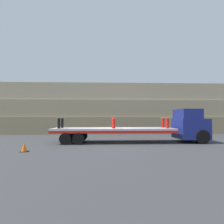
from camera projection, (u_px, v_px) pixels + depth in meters
ground_plane at (114, 142)px, 14.66m from camera, size 120.00×120.00×0.00m
rock_cliff at (111, 109)px, 23.39m from camera, size 60.00×3.30×6.52m
truck_cab at (191, 125)px, 14.95m from camera, size 2.33×2.64×2.80m
flatbed_trailer at (106, 131)px, 14.67m from camera, size 10.03×2.59×1.21m
fire_hydrant_black_near_0 at (59, 123)px, 14.00m from camera, size 0.28×0.53×0.86m
fire_hydrant_black_far_0 at (62, 123)px, 15.09m from camera, size 0.28×0.53×0.86m
fire_hydrant_red_near_1 at (114, 123)px, 14.16m from camera, size 0.28×0.53×0.86m
fire_hydrant_red_far_1 at (113, 123)px, 15.26m from camera, size 0.28×0.53×0.86m
fire_hydrant_red_near_2 at (167, 123)px, 14.33m from camera, size 0.28×0.53×0.86m
fire_hydrant_red_far_2 at (163, 123)px, 15.42m from camera, size 0.28×0.53×0.86m
cargo_strap_rear at (61, 118)px, 14.56m from camera, size 0.05×2.68×0.01m
cargo_strap_middle at (113, 118)px, 14.72m from camera, size 0.05×2.68×0.01m
cargo_strap_front at (165, 118)px, 14.89m from camera, size 0.05×2.68×0.01m
traffic_cone at (24, 147)px, 10.66m from camera, size 0.44×0.44×0.58m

